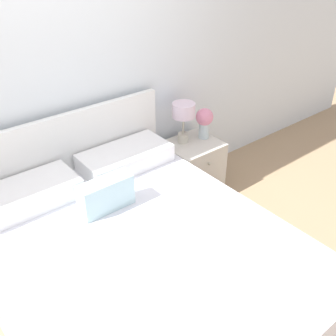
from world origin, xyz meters
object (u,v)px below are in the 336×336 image
object	(u,v)px
nightstand	(192,167)
flower_vase	(205,120)
bed	(139,266)
table_lamp	(184,114)

from	to	relation	value
nightstand	flower_vase	bearing A→B (deg)	9.49
bed	nightstand	size ratio (longest dim) A/B	4.14
nightstand	table_lamp	xyz separation A→B (m)	(-0.05, 0.08, 0.53)
table_lamp	bed	bearing A→B (deg)	-142.56
bed	nightstand	distance (m)	1.36
bed	flower_vase	bearing A→B (deg)	31.02
nightstand	flower_vase	size ratio (longest dim) A/B	1.78
bed	table_lamp	size ratio (longest dim) A/B	5.63
bed	nightstand	bearing A→B (deg)	33.48
nightstand	table_lamp	size ratio (longest dim) A/B	1.36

